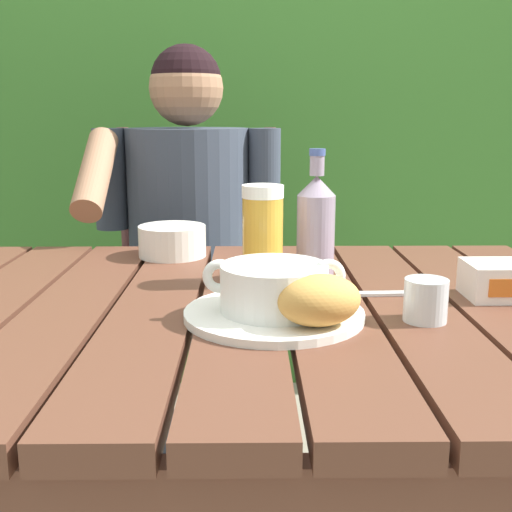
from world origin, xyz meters
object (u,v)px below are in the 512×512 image
(person_eating, at_px, (187,240))
(serving_plate, at_px, (274,314))
(butter_tub, at_px, (505,280))
(diner_bowl, at_px, (172,241))
(beer_bottle, at_px, (316,225))
(chair_near_diner, at_px, (196,299))
(bread_roll, at_px, (319,300))
(water_glass_small, at_px, (426,300))
(soup_bowl, at_px, (274,286))
(beer_glass, at_px, (263,235))
(table_knife, at_px, (348,293))

(person_eating, height_order, serving_plate, person_eating)
(butter_tub, bearing_deg, diner_bowl, 151.35)
(beer_bottle, distance_m, butter_tub, 0.33)
(chair_near_diner, distance_m, butter_tub, 1.06)
(serving_plate, relative_size, bread_roll, 1.92)
(beer_bottle, height_order, butter_tub, beer_bottle)
(chair_near_diner, bearing_deg, water_glass_small, -66.99)
(soup_bowl, distance_m, butter_tub, 0.39)
(serving_plate, height_order, water_glass_small, water_glass_small)
(person_eating, xyz_separation_m, butter_tub, (0.57, -0.65, 0.06))
(serving_plate, bearing_deg, water_glass_small, -4.22)
(beer_glass, bearing_deg, butter_tub, -13.52)
(beer_glass, bearing_deg, beer_bottle, 19.55)
(soup_bowl, bearing_deg, serving_plate, -90.00)
(chair_near_diner, bearing_deg, butter_tub, -56.01)
(bread_roll, bearing_deg, butter_tub, 28.08)
(serving_plate, xyz_separation_m, water_glass_small, (0.22, -0.02, 0.02))
(person_eating, height_order, beer_bottle, person_eating)
(table_knife, bearing_deg, chair_near_diner, 110.97)
(diner_bowl, bearing_deg, chair_near_diner, 90.00)
(table_knife, bearing_deg, person_eating, 116.85)
(water_glass_small, distance_m, diner_bowl, 0.60)
(bread_roll, bearing_deg, serving_plate, 130.60)
(chair_near_diner, bearing_deg, beer_bottle, -68.89)
(person_eating, relative_size, bread_roll, 8.85)
(soup_bowl, bearing_deg, diner_bowl, 115.18)
(person_eating, height_order, water_glass_small, person_eating)
(soup_bowl, height_order, bread_roll, soup_bowl)
(soup_bowl, bearing_deg, water_glass_small, -4.22)
(chair_near_diner, bearing_deg, bread_roll, -76.05)
(soup_bowl, bearing_deg, beer_bottle, 70.13)
(serving_plate, bearing_deg, butter_tub, 15.26)
(bread_roll, bearing_deg, person_eating, 107.32)
(soup_bowl, relative_size, diner_bowl, 1.47)
(water_glass_small, height_order, butter_tub, water_glass_small)
(water_glass_small, bearing_deg, beer_glass, 137.02)
(beer_bottle, xyz_separation_m, butter_tub, (0.29, -0.13, -0.07))
(soup_bowl, bearing_deg, bread_roll, -49.40)
(bread_roll, xyz_separation_m, diner_bowl, (-0.25, 0.48, -0.01))
(water_glass_small, bearing_deg, beer_bottle, 118.29)
(person_eating, distance_m, soup_bowl, 0.78)
(beer_glass, relative_size, butter_tub, 1.37)
(person_eating, relative_size, soup_bowl, 5.87)
(serving_plate, height_order, beer_glass, beer_glass)
(serving_plate, height_order, soup_bowl, soup_bowl)
(bread_roll, relative_size, table_knife, 0.81)
(chair_near_diner, xyz_separation_m, butter_tub, (0.57, -0.85, 0.28))
(table_knife, bearing_deg, beer_glass, 148.96)
(butter_tub, bearing_deg, beer_bottle, 156.56)
(serving_plate, relative_size, water_glass_small, 4.22)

